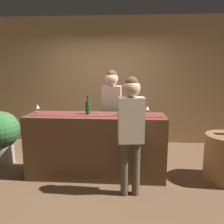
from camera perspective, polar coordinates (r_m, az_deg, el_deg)
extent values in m
plane|color=brown|center=(4.06, -3.79, -15.01)|extent=(10.00, 10.00, 0.00)
cube|color=tan|center=(5.55, -1.30, 7.54)|extent=(6.00, 0.12, 2.90)
cube|color=#543821|center=(3.87, -3.88, -8.16)|extent=(2.20, 0.60, 1.02)
cube|color=maroon|center=(3.73, -3.98, -0.66)|extent=(2.09, 0.28, 0.01)
cylinder|color=#B2C6C1|center=(3.64, 3.63, 0.70)|extent=(0.07, 0.07, 0.21)
cylinder|color=#B2C6C1|center=(3.62, 3.65, 2.92)|extent=(0.03, 0.03, 0.08)
cylinder|color=black|center=(3.61, 3.66, 3.65)|extent=(0.03, 0.03, 0.02)
cylinder|color=#194723|center=(3.75, -5.88, 0.96)|extent=(0.07, 0.07, 0.21)
cylinder|color=#194723|center=(3.73, -5.93, 3.12)|extent=(0.03, 0.03, 0.08)
cylinder|color=black|center=(3.72, -5.94, 3.83)|extent=(0.03, 0.03, 0.02)
cylinder|color=silver|center=(3.78, 8.53, -0.63)|extent=(0.06, 0.06, 0.00)
cylinder|color=silver|center=(3.77, 8.55, -0.04)|extent=(0.01, 0.01, 0.08)
cone|color=silver|center=(3.75, 8.58, 1.01)|extent=(0.07, 0.07, 0.06)
cylinder|color=silver|center=(4.05, -17.56, -0.24)|extent=(0.06, 0.06, 0.00)
cylinder|color=silver|center=(4.05, -17.59, 0.31)|extent=(0.01, 0.01, 0.08)
cone|color=silver|center=(4.03, -17.65, 1.29)|extent=(0.07, 0.07, 0.06)
cylinder|color=#26262B|center=(4.42, 0.94, -7.20)|extent=(0.11, 0.11, 0.80)
cylinder|color=#26262B|center=(4.44, -1.13, -7.11)|extent=(0.11, 0.11, 0.80)
cube|color=beige|center=(4.26, -0.10, 2.10)|extent=(0.35, 0.23, 0.64)
sphere|color=#DBAD89|center=(4.22, -0.10, 8.01)|extent=(0.24, 0.24, 0.24)
sphere|color=brown|center=(4.21, -0.10, 8.91)|extent=(0.19, 0.19, 0.19)
cylinder|color=brown|center=(3.34, 3.07, -13.62)|extent=(0.11, 0.11, 0.77)
cylinder|color=brown|center=(3.37, 5.86, -13.50)|extent=(0.11, 0.11, 0.77)
cube|color=beige|center=(3.13, 4.65, -1.97)|extent=(0.36, 0.24, 0.61)
sphere|color=#DBAD89|center=(3.07, 4.77, 5.73)|extent=(0.23, 0.23, 0.23)
sphere|color=brown|center=(3.06, 4.79, 6.92)|extent=(0.18, 0.18, 0.18)
cylinder|color=#9E9389|center=(4.89, -24.98, -9.17)|extent=(0.41, 0.41, 0.36)
sphere|color=#2D6633|center=(4.76, -25.42, -3.87)|extent=(0.67, 0.67, 0.67)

